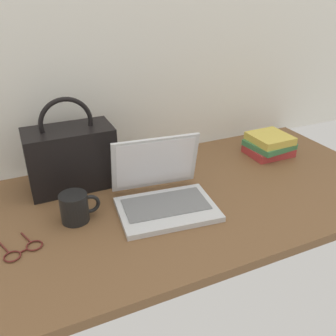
% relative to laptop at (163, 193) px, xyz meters
% --- Properties ---
extents(desk, '(1.60, 0.76, 0.03)m').
position_rel_laptop_xyz_m(desk, '(0.06, 0.02, -0.06)').
color(desk, brown).
rests_on(desk, ground).
extents(laptop, '(0.33, 0.30, 0.21)m').
position_rel_laptop_xyz_m(laptop, '(0.00, 0.00, 0.00)').
color(laptop, silver).
rests_on(laptop, desk).
extents(coffee_mug, '(0.12, 0.09, 0.09)m').
position_rel_laptop_xyz_m(coffee_mug, '(-0.28, 0.03, 0.00)').
color(coffee_mug, black).
rests_on(coffee_mug, desk).
extents(remote_control_near, '(0.11, 0.16, 0.02)m').
position_rel_laptop_xyz_m(remote_control_near, '(0.03, 0.27, -0.03)').
color(remote_control_near, '#4C4C51').
rests_on(remote_control_near, desk).
extents(eyeglasses, '(0.12, 0.13, 0.01)m').
position_rel_laptop_xyz_m(eyeglasses, '(-0.45, -0.06, -0.04)').
color(eyeglasses, '#591E19').
rests_on(eyeglasses, desk).
extents(handbag, '(0.30, 0.16, 0.33)m').
position_rel_laptop_xyz_m(handbag, '(-0.24, 0.25, 0.07)').
color(handbag, black).
rests_on(handbag, desk).
extents(book_stack, '(0.19, 0.18, 0.09)m').
position_rel_laptop_xyz_m(book_stack, '(0.57, 0.17, -0.00)').
color(book_stack, '#B23333').
rests_on(book_stack, desk).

